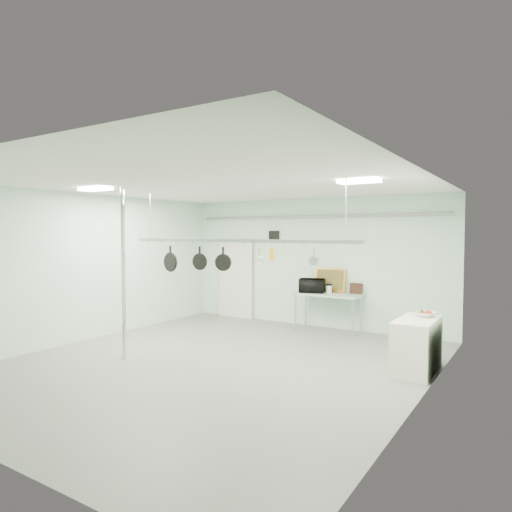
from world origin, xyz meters
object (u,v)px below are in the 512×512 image
Objects in this scene: chrome_pole at (123,273)px; skillet_left at (170,259)px; prep_table at (328,296)px; coffee_canister at (329,289)px; pot_rack at (235,239)px; skillet_mid at (200,258)px; skillet_right at (223,258)px; side_cabinet at (417,346)px; fruit_bowl at (425,314)px; microwave at (312,286)px.

skillet_left is at bearing 69.26° from chrome_pole.
prep_table is 0.17m from coffee_canister.
skillet_mid is at bearing 180.00° from pot_rack.
prep_table is 3.52m from skillet_right.
pot_rack is at bearing -7.83° from skillet_mid.
skillet_left is (0.34, 0.90, 0.23)m from chrome_pole.
prep_table is 3.39m from side_cabinet.
fruit_bowl is 4.86m from skillet_left.
skillet_left is at bearing -166.29° from side_cabinet.
chrome_pole is 2.00× the size of prep_table.
pot_rack is 3.56m from fruit_bowl.
skillet_right reaches higher than fruit_bowl.
skillet_mid is (-3.82, -1.39, 0.93)m from fruit_bowl.
skillet_mid is at bearing -110.17° from prep_table.
pot_rack is 8.03× the size of microwave.
chrome_pole is 5.37m from side_cabinet.
coffee_canister is 3.66m from skillet_mid.
chrome_pole reaches higher than coffee_canister.
coffee_canister reaches higher than side_cabinet.
microwave is (1.90, 4.16, -0.53)m from chrome_pole.
chrome_pole reaches higher than skillet_right.
prep_table is at bearing 83.09° from pot_rack.
chrome_pole is 0.67× the size of pot_rack.
pot_rack is at bearing 7.89° from skillet_left.
side_cabinet is 0.25× the size of pot_rack.
skillet_right is (-3.27, -1.39, 0.93)m from fruit_bowl.
microwave is 1.43× the size of skillet_right.
chrome_pole is 0.99m from skillet_left.
skillet_right is (-0.26, -3.26, 0.81)m from microwave.
side_cabinet is at bearing 8.47° from skillet_mid.
skillet_right is at bearing -101.34° from coffee_canister.
chrome_pole is 7.56× the size of skillet_mid.
fruit_bowl is (2.61, -1.91, 0.11)m from prep_table.
microwave is 1.16× the size of skillet_left.
prep_table is at bearing 139.21° from side_cabinet.
skillet_left is (-1.56, 0.00, -0.40)m from pot_rack.
fruit_bowl reaches higher than side_cabinet.
coffee_canister is at bearing 172.35° from microwave.
pot_rack is (-0.40, -3.30, 1.40)m from prep_table.
side_cabinet is at bearing -40.79° from prep_table.
pot_rack is at bearing -96.97° from coffee_canister.
fruit_bowl is at bearing 24.82° from skillet_left.
chrome_pole is 4.61m from microwave.
prep_table is at bearing 62.01° from skillet_mid.
chrome_pole is 5.35× the size of microwave.
chrome_pole is 4.86m from coffee_canister.
prep_table is at bearing 143.81° from fruit_bowl.
pot_rack is (-2.95, -1.10, 1.78)m from side_cabinet.
skillet_left is at bearing -120.52° from coffee_canister.
prep_table is at bearing -101.84° from coffee_canister.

